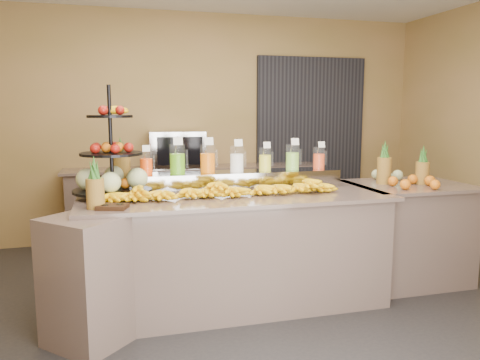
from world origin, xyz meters
name	(u,v)px	position (x,y,z in m)	size (l,w,h in m)	color
ground	(245,317)	(0.00, 0.00, 0.00)	(6.00, 6.00, 0.00)	black
room_envelope	(242,81)	(0.19, 0.79, 1.88)	(6.04, 5.02, 2.82)	olive
buffet_counter	(223,251)	(-0.12, 0.26, 0.47)	(2.75, 1.25, 0.93)	gray
right_counter	(406,232)	(1.70, 0.40, 0.47)	(1.08, 0.88, 0.93)	gray
back_ledge	(196,204)	(0.00, 2.25, 0.47)	(3.10, 0.55, 0.93)	gray
pitcher_tray	(237,180)	(0.09, 0.58, 1.01)	(1.85, 0.30, 0.15)	gray
juice_pitcher_orange_a	(146,164)	(-0.69, 0.58, 1.17)	(0.11, 0.11, 0.26)	silver
juice_pitcher_green	(177,161)	(-0.43, 0.58, 1.19)	(0.13, 0.14, 0.32)	silver
juice_pitcher_orange_b	(208,160)	(-0.17, 0.58, 1.19)	(0.13, 0.14, 0.32)	silver
juice_pitcher_milk	(237,160)	(0.09, 0.58, 1.18)	(0.12, 0.13, 0.30)	silver
juice_pitcher_lemon	(265,160)	(0.35, 0.58, 1.17)	(0.11, 0.11, 0.27)	silver
juice_pitcher_lime	(292,158)	(0.61, 0.58, 1.18)	(0.12, 0.13, 0.30)	silver
juice_pitcher_orange_c	(319,159)	(0.87, 0.58, 1.17)	(0.11, 0.11, 0.26)	silver
banana_heap	(223,189)	(-0.12, 0.25, 0.99)	(1.93, 0.17, 0.16)	yellow
fruit_stand	(117,168)	(-0.93, 0.47, 1.15)	(0.66, 0.66, 0.88)	black
condiment_caddy	(113,207)	(-0.97, -0.04, 0.94)	(0.20, 0.15, 0.03)	black
pineapple_left_a	(95,189)	(-1.09, 0.01, 1.07)	(0.13, 0.13, 0.37)	brown
pineapple_left_b	(121,169)	(-0.90, 0.80, 1.10)	(0.16, 0.16, 0.45)	brown
right_fruit_pile	(408,177)	(1.63, 0.32, 1.01)	(0.47, 0.45, 0.25)	brown
oven_warmer	(177,149)	(-0.22, 2.25, 1.15)	(0.65, 0.46, 0.43)	gray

